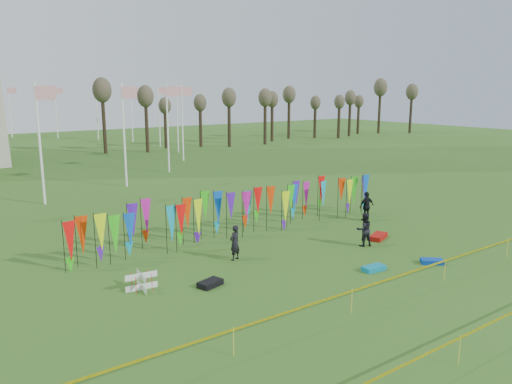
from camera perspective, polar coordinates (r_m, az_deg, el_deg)
ground at (r=20.97m, az=9.80°, el=-9.58°), size 160.00×160.00×0.00m
banner_row at (r=26.22m, az=-1.23°, el=-1.81°), size 18.64×0.64×2.30m
caution_tape_near at (r=18.93m, az=15.03°, el=-9.68°), size 26.00×0.02×0.90m
caution_tape_far at (r=16.90m, az=25.79°, el=-13.16°), size 26.00×0.02×0.90m
tree_line at (r=73.78m, az=3.32°, el=10.62°), size 53.92×1.92×7.84m
box_kite at (r=19.80m, az=-12.94°, el=-9.93°), size 0.64×0.64×0.70m
person_left at (r=22.43m, az=-2.45°, el=-5.81°), size 0.69×0.60×1.61m
person_mid at (r=24.93m, az=12.24°, el=-4.21°), size 0.92×0.73×1.65m
person_right at (r=29.71m, az=12.53°, el=-1.60°), size 1.06×0.69×1.71m
kite_bag_turquoise at (r=21.94m, az=13.32°, el=-8.47°), size 1.04×0.57×0.20m
kite_bag_blue at (r=23.49m, az=19.47°, el=-7.48°), size 1.05×0.99×0.20m
kite_bag_red at (r=26.44m, az=13.80°, el=-4.97°), size 1.41×1.04×0.24m
kite_bag_black at (r=19.85m, az=-5.25°, el=-10.35°), size 1.08×0.80×0.22m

